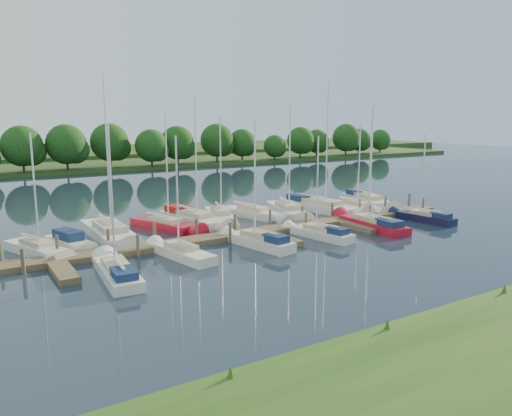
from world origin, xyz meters
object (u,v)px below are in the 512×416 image
dock (266,233)px  sailboat_n_5 (221,218)px  sailboat_n_0 (38,251)px  sailboat_s_2 (259,242)px  motorboat (70,243)px

dock → sailboat_n_5: bearing=93.2°
sailboat_n_0 → sailboat_s_2: bearing=135.1°
sailboat_n_0 → sailboat_n_5: 16.53m
sailboat_n_0 → sailboat_n_5: size_ratio=0.88×
sailboat_n_0 → sailboat_s_2: 15.53m
dock → motorboat: bearing=162.2°
sailboat_s_2 → dock: bearing=37.7°
sailboat_n_0 → dock: bearing=146.7°
dock → motorboat: 14.94m
dock → sailboat_n_0: (-16.57, 3.61, 0.08)m
sailboat_n_5 → sailboat_s_2: size_ratio=1.11×
sailboat_n_5 → sailboat_s_2: 9.90m
dock → sailboat_n_0: size_ratio=4.55×
motorboat → sailboat_n_5: size_ratio=0.54×
dock → sailboat_n_5: sailboat_n_5 is taller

